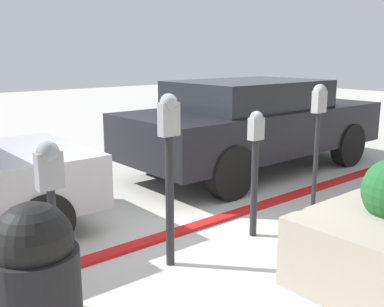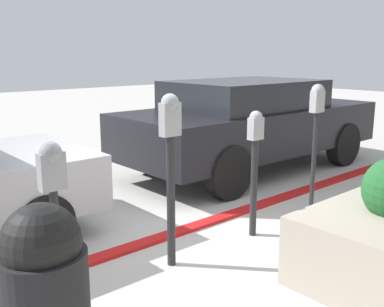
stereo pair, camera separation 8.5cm
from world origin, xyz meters
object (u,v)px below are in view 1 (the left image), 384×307
Objects in this scene: parking_meter_nearest at (50,188)px; parking_meter_fourth at (318,118)px; parking_meter_middle at (255,156)px; parked_car_middle at (254,122)px; parking_meter_second at (169,154)px.

parking_meter_fourth is (3.25, -0.04, 0.22)m from parking_meter_nearest.
parking_meter_middle is (2.20, -0.02, -0.08)m from parking_meter_nearest.
parking_meter_nearest is 4.69m from parked_car_middle.
parking_meter_middle is at bearing -1.70° from parking_meter_second.
parking_meter_middle is 0.29× the size of parked_car_middle.
parking_meter_fourth is at bearing -0.64° from parking_meter_nearest.
parking_meter_middle reaches higher than parking_meter_nearest.
parking_meter_nearest is at bearing 179.49° from parking_meter_middle.
parked_car_middle is (1.03, 1.93, -0.36)m from parking_meter_fourth.
parked_car_middle is at bearing 61.78° from parking_meter_fourth.
parking_meter_second is 2.16m from parking_meter_fourth.
parking_meter_second reaches higher than parked_car_middle.
parking_meter_middle is (1.09, -0.03, -0.17)m from parking_meter_second.
parking_meter_nearest is at bearing -156.31° from parked_car_middle.
parking_meter_second is 1.01× the size of parking_meter_fourth.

